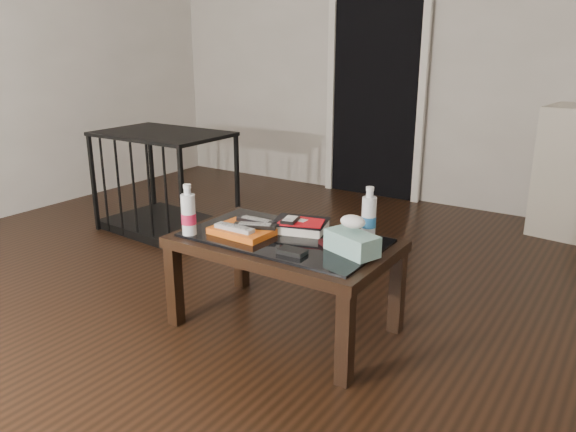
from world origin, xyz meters
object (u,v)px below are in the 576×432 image
at_px(water_bottle_left, 188,210).
at_px(water_bottle_right, 369,212).
at_px(coffee_table, 284,250).
at_px(tissue_box, 352,243).
at_px(textbook, 300,226).
at_px(pet_crate, 166,199).

height_order(water_bottle_left, water_bottle_right, same).
xyz_separation_m(coffee_table, water_bottle_right, (0.33, 0.20, 0.18)).
bearing_deg(tissue_box, water_bottle_right, 117.36).
xyz_separation_m(coffee_table, tissue_box, (0.35, -0.02, 0.11)).
bearing_deg(textbook, pet_crate, 141.73).
bearing_deg(pet_crate, textbook, -17.76).
height_order(pet_crate, water_bottle_left, pet_crate).
distance_m(coffee_table, water_bottle_right, 0.42).
height_order(coffee_table, textbook, textbook).
height_order(coffee_table, pet_crate, pet_crate).
height_order(pet_crate, textbook, pet_crate).
xyz_separation_m(coffee_table, water_bottle_left, (-0.39, -0.21, 0.18)).
xyz_separation_m(textbook, water_bottle_right, (0.31, 0.09, 0.10)).
bearing_deg(water_bottle_right, tissue_box, -82.46).
bearing_deg(water_bottle_left, water_bottle_right, 30.18).
height_order(coffee_table, water_bottle_right, water_bottle_right).
xyz_separation_m(water_bottle_left, tissue_box, (0.74, 0.20, -0.07)).
bearing_deg(water_bottle_right, textbook, -164.50).
bearing_deg(tissue_box, textbook, 178.83).
height_order(textbook, water_bottle_right, water_bottle_right).
bearing_deg(textbook, water_bottle_left, -156.51).
bearing_deg(water_bottle_right, coffee_table, -148.17).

